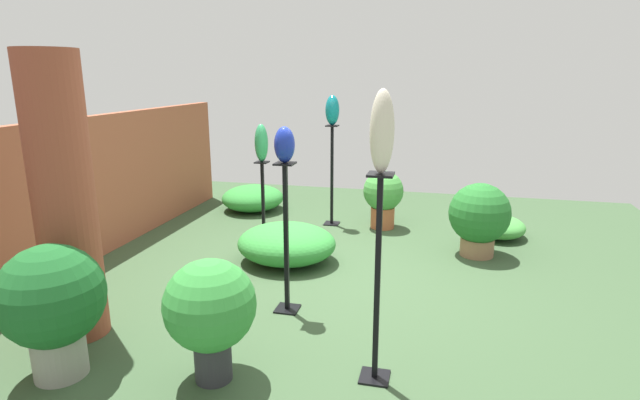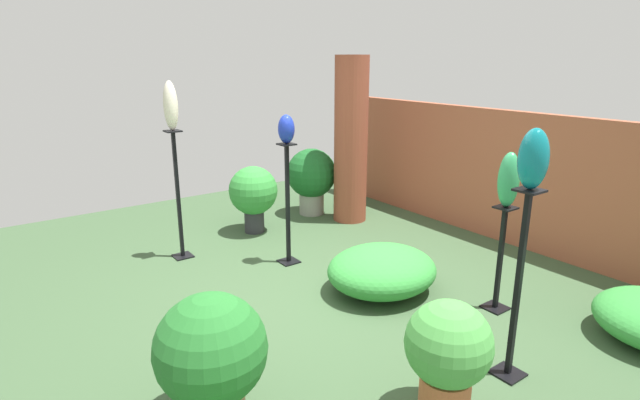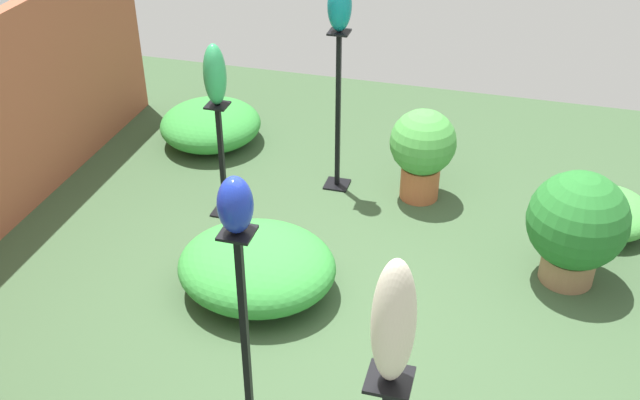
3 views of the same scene
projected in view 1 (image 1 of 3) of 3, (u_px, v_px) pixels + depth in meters
name	position (u px, v px, depth m)	size (l,w,h in m)	color
ground_plane	(333.00, 276.00, 5.11)	(8.00, 8.00, 0.00)	#385133
brick_wall_back	(94.00, 188.00, 5.54)	(5.60, 0.12, 1.57)	#9E5138
brick_pillar	(64.00, 200.00, 3.73)	(0.45, 0.45, 2.19)	brown
pedestal_cobalt	(286.00, 245.00, 4.24)	(0.20, 0.20, 1.31)	black
pedestal_ivory	(377.00, 289.00, 3.24)	(0.20, 0.20, 1.42)	black
pedestal_jade	(263.00, 202.00, 6.34)	(0.20, 0.20, 0.95)	black
pedestal_teal	(332.00, 180.00, 6.73)	(0.20, 0.20, 1.36)	black
art_vase_cobalt	(285.00, 145.00, 4.03)	(0.18, 0.17, 0.29)	#192D9E
art_vase_ivory	(382.00, 132.00, 2.99)	(0.14, 0.15, 0.51)	beige
art_vase_jade	(261.00, 143.00, 6.16)	(0.18, 0.17, 0.47)	#2D9356
art_vase_teal	(332.00, 110.00, 6.50)	(0.19, 0.18, 0.39)	#0F727A
potted_plant_back_center	(383.00, 195.00, 6.62)	(0.53, 0.53, 0.77)	#B25B38
potted_plant_near_pillar	(479.00, 216.00, 5.59)	(0.68, 0.68, 0.84)	#936B4C
potted_plant_mid_left	(52.00, 302.00, 3.31)	(0.69, 0.69, 0.94)	gray
potted_plant_front_right	(210.00, 309.00, 3.27)	(0.61, 0.61, 0.85)	#2D2D33
foliage_bed_east	(287.00, 243.00, 5.45)	(0.97, 1.08, 0.42)	#338C38
foliage_bed_west	(253.00, 198.00, 7.54)	(0.94, 0.92, 0.38)	#338C38
foliage_bed_center	(499.00, 227.00, 6.32)	(0.73, 0.64, 0.27)	#479942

